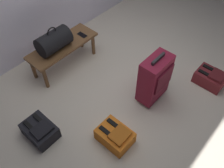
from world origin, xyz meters
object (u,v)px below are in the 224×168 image
Objects in this scene: suitcase_upright_burgundy at (155,78)px; backpack_dark at (40,131)px; duffel_bag_black at (54,41)px; backpack_maroon at (210,78)px; cell_phone at (82,35)px; bench at (63,48)px; backpack_orange at (115,136)px.

suitcase_upright_burgundy reaches higher than backpack_dark.
duffel_bag_black is 2.12m from backpack_maroon.
duffel_bag_black is at bearing 38.28° from backpack_dark.
duffel_bag_black reaches higher than cell_phone.
backpack_maroon is (2.00, -1.06, 0.00)m from backpack_dark.
duffel_bag_black reaches higher than bench.
suitcase_upright_burgundy reaches higher than cell_phone.
bench is 0.33m from cell_phone.
backpack_maroon is (1.17, -1.71, -0.41)m from duffel_bag_black.
backpack_dark is (-0.51, 0.67, 0.00)m from backpack_orange.
duffel_bag_black reaches higher than backpack_maroon.
suitcase_upright_burgundy is 0.89m from backpack_maroon.
backpack_orange is at bearing -120.66° from cell_phone.
suitcase_upright_burgundy reaches higher than bench.
backpack_orange is at bearing -103.66° from duffel_bag_black.
duffel_bag_black is 0.45m from cell_phone.
backpack_maroon is (1.49, -0.39, 0.00)m from backpack_orange.
duffel_bag_black is 1.14m from backpack_dark.
bench is at bearing 121.64° from backpack_maroon.
suitcase_upright_burgundy is at bearing 4.09° from backpack_orange.
backpack_dark is (-0.83, -0.66, -0.41)m from duffel_bag_black.
backpack_dark is at bearing 127.17° from backpack_orange.
duffel_bag_black reaches higher than backpack_orange.
suitcase_upright_burgundy is 1.82× the size of backpack_orange.
suitcase_upright_burgundy reaches higher than backpack_orange.
backpack_orange is at bearing -175.91° from suitcase_upright_burgundy.
cell_phone is (0.43, -0.05, -0.13)m from duffel_bag_black.
duffel_bag_black is 1.16× the size of backpack_dark.
backpack_dark and backpack_maroon have the same top height.
bench is 2.63× the size of backpack_orange.
suitcase_upright_burgundy is 1.82× the size of backpack_maroon.
bench is 6.94× the size of cell_phone.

